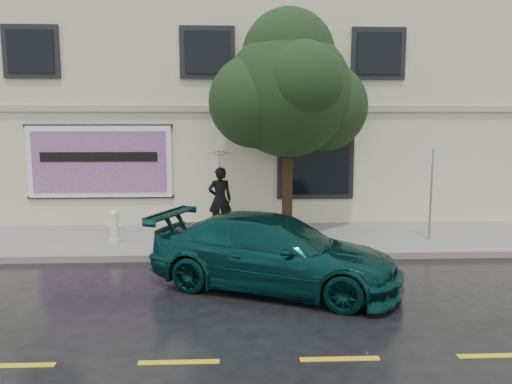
{
  "coord_description": "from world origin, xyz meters",
  "views": [
    {
      "loc": [
        0.77,
        -9.89,
        3.24
      ],
      "look_at": [
        1.29,
        2.2,
        1.51
      ],
      "focal_mm": 35.0,
      "sensor_mm": 36.0,
      "label": 1
    }
  ],
  "objects_px": {
    "street_tree": "(288,94)",
    "fire_hydrant": "(115,226)",
    "car": "(274,252)",
    "pedestrian": "(220,199)"
  },
  "relations": [
    {
      "from": "street_tree",
      "to": "fire_hydrant",
      "type": "bearing_deg",
      "value": -168.3
    },
    {
      "from": "car",
      "to": "fire_hydrant",
      "type": "relative_size",
      "value": 5.78
    },
    {
      "from": "car",
      "to": "fire_hydrant",
      "type": "xyz_separation_m",
      "value": [
        -3.85,
        3.31,
        -0.15
      ]
    },
    {
      "from": "car",
      "to": "fire_hydrant",
      "type": "bearing_deg",
      "value": 72.79
    },
    {
      "from": "car",
      "to": "street_tree",
      "type": "relative_size",
      "value": 0.88
    },
    {
      "from": "car",
      "to": "pedestrian",
      "type": "relative_size",
      "value": 2.69
    },
    {
      "from": "car",
      "to": "fire_hydrant",
      "type": "distance_m",
      "value": 5.08
    },
    {
      "from": "car",
      "to": "pedestrian",
      "type": "bearing_deg",
      "value": 38.25
    },
    {
      "from": "street_tree",
      "to": "car",
      "type": "bearing_deg",
      "value": -99.31
    },
    {
      "from": "fire_hydrant",
      "to": "pedestrian",
      "type": "bearing_deg",
      "value": 11.56
    }
  ]
}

